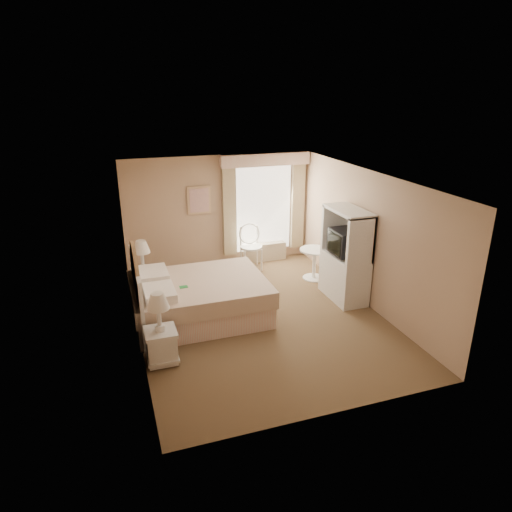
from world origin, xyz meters
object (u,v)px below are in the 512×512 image
object	(u,v)px
bed	(193,298)
nightstand_near	(161,337)
armoire	(345,262)
round_table	(314,259)
nightstand_far	(144,275)
cafe_chair	(250,243)

from	to	relation	value
bed	nightstand_near	xyz separation A→B (m)	(-0.73, -1.23, 0.03)
bed	armoire	world-z (taller)	armoire
armoire	round_table	bearing A→B (deg)	97.46
nightstand_near	round_table	xyz separation A→B (m)	(3.52, 2.15, 0.02)
round_table	nightstand_far	bearing A→B (deg)	174.81
nightstand_near	nightstand_far	xyz separation A→B (m)	(-0.00, 2.47, -0.00)
bed	nightstand_far	bearing A→B (deg)	120.49
bed	round_table	bearing A→B (deg)	18.26
cafe_chair	round_table	bearing A→B (deg)	-40.32
bed	round_table	xyz separation A→B (m)	(2.79, 0.92, 0.06)
nightstand_near	cafe_chair	world-z (taller)	nightstand_near
bed	nightstand_far	distance (m)	1.44
bed	cafe_chair	distance (m)	2.60
round_table	cafe_chair	bearing A→B (deg)	136.44
nightstand_far	round_table	world-z (taller)	nightstand_far
round_table	armoire	distance (m)	1.09
bed	cafe_chair	world-z (taller)	bed
round_table	armoire	xyz separation A→B (m)	(0.14, -1.04, 0.29)
bed	round_table	world-z (taller)	bed
cafe_chair	armoire	distance (m)	2.42
nightstand_near	cafe_chair	bearing A→B (deg)	52.70
nightstand_far	nightstand_near	bearing A→B (deg)	-90.00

